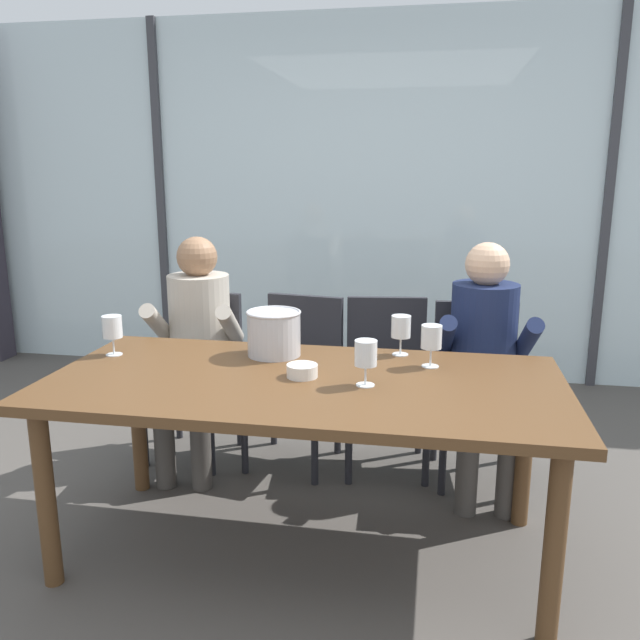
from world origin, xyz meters
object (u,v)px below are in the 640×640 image
chair_left_of_center (299,367)px  chair_center (386,370)px  tasting_bowl (302,371)px  wine_glass_by_left_taster (431,339)px  wine_glass_center_pour (366,355)px  chair_right_of_center (477,376)px  wine_glass_near_bucket (112,329)px  person_navy_polo (484,351)px  person_beige_jumper (196,337)px  chair_near_curtain (199,361)px  ice_bucket_primary (274,332)px  dining_table (304,397)px  wine_glass_by_right_taster (401,328)px

chair_left_of_center → chair_center: 0.46m
chair_left_of_center → tasting_bowl: chair_left_of_center is taller
chair_center → wine_glass_by_left_taster: wine_glass_by_left_taster is taller
wine_glass_center_pour → chair_left_of_center: bearing=116.3°
chair_left_of_center → chair_center: bearing=12.5°
chair_right_of_center → wine_glass_near_bucket: (-1.58, -0.71, 0.35)m
chair_center → person_navy_polo: bearing=-25.5°
person_beige_jumper → chair_near_curtain: bearing=103.5°
wine_glass_by_left_taster → wine_glass_near_bucket: bearing=-176.9°
chair_near_curtain → person_beige_jumper: size_ratio=0.73×
wine_glass_by_left_taster → ice_bucket_primary: bearing=175.6°
chair_left_of_center → wine_glass_by_left_taster: 1.00m
chair_near_curtain → wine_glass_center_pour: wine_glass_center_pour is taller
dining_table → wine_glass_by_right_taster: (0.35, 0.39, 0.19)m
chair_left_of_center → chair_right_of_center: same height
dining_table → chair_left_of_center: bearing=103.6°
wine_glass_by_left_taster → wine_glass_by_right_taster: (-0.13, 0.15, 0.00)m
wine_glass_near_bucket → chair_left_of_center: bearing=47.1°
person_beige_jumper → ice_bucket_primary: person_beige_jumper is taller
chair_center → person_beige_jumper: person_beige_jumper is taller
chair_near_curtain → wine_glass_near_bucket: 0.80m
wine_glass_by_right_taster → wine_glass_center_pour: bearing=-103.6°
chair_center → ice_bucket_primary: (-0.44, -0.62, 0.34)m
wine_glass_center_pour → wine_glass_by_left_taster: bearing=50.0°
person_navy_polo → wine_glass_by_right_taster: person_navy_polo is taller
chair_near_curtain → ice_bucket_primary: (0.58, -0.58, 0.34)m
chair_center → chair_right_of_center: size_ratio=1.00×
chair_right_of_center → wine_glass_center_pour: wine_glass_center_pour is taller
chair_near_curtain → chair_center: same height
chair_right_of_center → wine_glass_by_right_taster: wine_glass_by_right_taster is taller
tasting_bowl → dining_table: bearing=-60.2°
chair_near_curtain → person_navy_polo: person_navy_polo is taller
dining_table → wine_glass_by_right_taster: wine_glass_by_right_taster is taller
person_navy_polo → wine_glass_near_bucket: bearing=-163.4°
chair_near_curtain → tasting_bowl: (0.76, -0.86, 0.26)m
wine_glass_near_bucket → wine_glass_center_pour: 1.14m
wine_glass_by_left_taster → chair_right_of_center: bearing=70.0°
person_navy_polo → ice_bucket_primary: person_navy_polo is taller
dining_table → chair_center: bearing=74.6°
chair_near_curtain → wine_glass_center_pour: bearing=-37.3°
chair_center → ice_bucket_primary: size_ratio=3.69×
chair_near_curtain → tasting_bowl: bearing=-43.7°
ice_bucket_primary → wine_glass_near_bucket: 0.69m
chair_center → tasting_bowl: 0.97m
person_navy_polo → ice_bucket_primary: bearing=-156.9°
wine_glass_by_right_taster → ice_bucket_primary: bearing=-169.5°
person_beige_jumper → tasting_bowl: (0.72, -0.73, 0.09)m
person_beige_jumper → ice_bucket_primary: 0.72m
tasting_bowl → wine_glass_center_pour: (0.25, -0.06, 0.09)m
ice_bucket_primary → tasting_bowl: bearing=-56.5°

